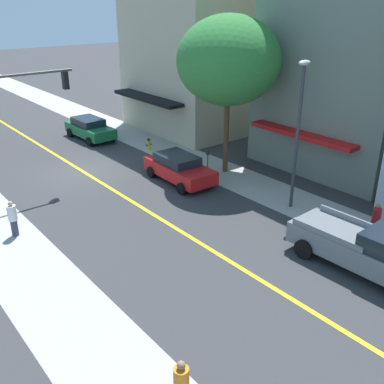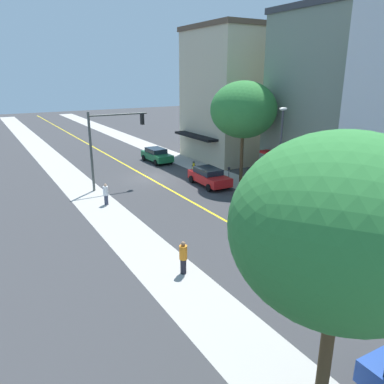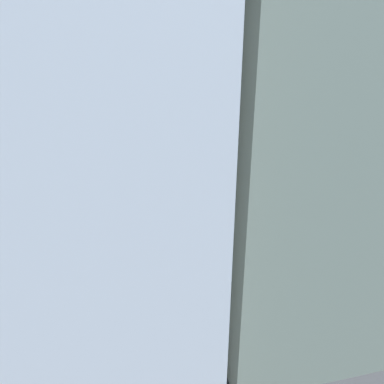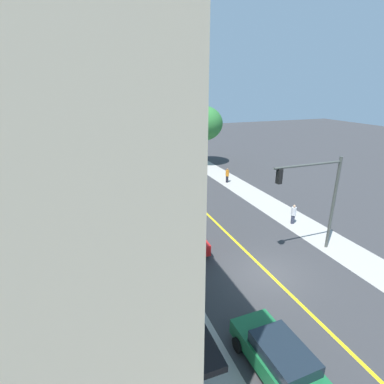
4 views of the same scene
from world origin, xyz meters
name	(u,v)px [view 4 (image 4 of 4)]	position (x,y,z in m)	size (l,w,h in m)	color
ground_plane	(269,274)	(0.00, 0.00, 0.00)	(140.00, 140.00, 0.00)	#38383A
sidewalk_left	(167,299)	(-6.38, 0.00, 0.00)	(3.04, 126.00, 0.01)	#ADA8A0
sidewalk_right	(350,254)	(6.38, 0.00, 0.00)	(3.04, 126.00, 0.01)	#ADA8A0
road_centerline_stripe	(269,274)	(0.00, 0.00, 0.00)	(0.20, 126.00, 0.00)	yellow
corner_shop_building	(15,142)	(-13.54, 8.83, 7.30)	(9.37, 9.05, 14.57)	gray
tan_rowhouse	(32,118)	(-13.54, 18.39, 7.85)	(12.49, 8.95, 15.69)	silver
brick_apartment_block	(48,129)	(-13.54, 30.52, 5.34)	(10.23, 8.03, 10.65)	#A39989
street_tree_left_near	(202,123)	(6.25, 25.93, 5.76)	(5.59, 5.59, 8.15)	brown
street_tree_right_corner	(136,160)	(-6.62, 5.33, 6.38)	(5.66, 5.66, 8.79)	brown
fire_hydrant	(190,299)	(-5.37, -0.89, 0.40)	(0.44, 0.24, 0.81)	yellow
parking_meter	(158,239)	(-5.56, 4.95, 0.92)	(0.12, 0.18, 1.41)	#4C4C51
traffic_light_mast	(317,191)	(4.06, 1.32, 4.37)	(5.06, 0.32, 6.46)	#474C47
street_lamp	(135,169)	(-5.80, 10.96, 4.30)	(0.70, 0.36, 7.04)	#38383D
red_sedan_left_curb	(187,236)	(-3.53, 4.85, 0.80)	(2.24, 4.63, 1.51)	red
green_sedan_left_curb	(280,358)	(-3.49, -5.70, 0.79)	(2.14, 4.50, 1.51)	#196638
blue_sedan_right_curb	(181,157)	(3.82, 28.10, 0.84)	(2.19, 4.63, 1.62)	#1E429E
grey_pickup_truck	(149,185)	(-3.54, 16.50, 0.95)	(2.46, 5.91, 1.91)	slate
pedestrian_white_shirt	(293,214)	(5.81, 5.26, 0.85)	(0.39, 0.39, 1.63)	#33384C
pedestrian_orange_shirt	(227,175)	(5.77, 17.01, 0.89)	(0.39, 0.39, 1.70)	black
pedestrian_red_shirt	(127,192)	(-6.07, 15.24, 0.85)	(0.36, 0.36, 1.63)	#33384C
small_dog	(128,193)	(-5.85, 16.25, 0.38)	(0.29, 0.76, 0.57)	#C6B28C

